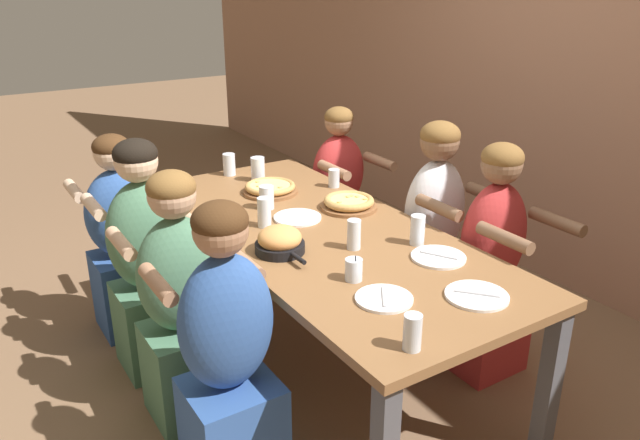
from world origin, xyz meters
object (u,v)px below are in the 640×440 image
(pizza_board_main, at_px, (270,188))
(diner_near_midright, at_px, (229,363))
(drinking_glass_d, at_px, (417,231))
(drinking_glass_f, at_px, (267,199))
(diner_far_left, at_px, (338,200))
(pizza_board_second, at_px, (349,203))
(drinking_glass_b, at_px, (334,178))
(drinking_glass_g, at_px, (264,212))
(drinking_glass_a, at_px, (258,170))
(drinking_glass_e, at_px, (412,335))
(drinking_glass_h, at_px, (354,234))
(empty_plate_b, at_px, (438,257))
(diner_near_midleft, at_px, (148,267))
(empty_plate_c, at_px, (297,218))
(skillet_bowl, at_px, (280,241))
(diner_far_midright, at_px, (490,271))
(drinking_glass_c, at_px, (229,166))
(empty_plate_a, at_px, (477,296))
(diner_near_left, at_px, (123,244))
(diner_far_center, at_px, (433,239))
(diner_near_center, at_px, (182,310))
(empty_plate_d, at_px, (384,299))
(cocktail_glass_blue, at_px, (354,271))

(pizza_board_main, bearing_deg, diner_near_midright, -35.40)
(drinking_glass_d, bearing_deg, drinking_glass_f, -154.95)
(diner_far_left, bearing_deg, pizza_board_second, 59.49)
(drinking_glass_f, bearing_deg, drinking_glass_b, 101.84)
(diner_near_midright, xyz_separation_m, diner_far_left, (-1.33, 1.39, -0.04))
(drinking_glass_g, bearing_deg, pizza_board_main, 148.55)
(drinking_glass_a, relative_size, drinking_glass_e, 1.12)
(drinking_glass_g, relative_size, drinking_glass_h, 1.08)
(empty_plate_b, distance_m, diner_far_left, 1.49)
(diner_far_left, height_order, diner_near_midleft, diner_near_midleft)
(drinking_glass_f, bearing_deg, empty_plate_c, 15.80)
(pizza_board_second, distance_m, drinking_glass_a, 0.68)
(skillet_bowl, distance_m, diner_near_midleft, 0.76)
(drinking_glass_f, xyz_separation_m, diner_far_midright, (0.83, 0.77, -0.27))
(drinking_glass_f, bearing_deg, diner_near_midleft, -97.53)
(drinking_glass_c, bearing_deg, diner_far_left, 79.10)
(empty_plate_b, bearing_deg, drinking_glass_f, -160.15)
(pizza_board_second, relative_size, skillet_bowl, 0.92)
(empty_plate_a, bearing_deg, diner_near_midright, -115.46)
(diner_near_midleft, height_order, diner_near_left, diner_near_midleft)
(diner_far_left, height_order, diner_far_center, diner_far_center)
(drinking_glass_e, relative_size, drinking_glass_f, 1.04)
(diner_near_midright, xyz_separation_m, diner_near_left, (-1.36, 0.00, -0.03))
(diner_near_center, bearing_deg, drinking_glass_f, 31.23)
(drinking_glass_b, relative_size, diner_far_left, 0.09)
(drinking_glass_e, relative_size, diner_far_center, 0.10)
(empty_plate_d, height_order, drinking_glass_b, drinking_glass_b)
(drinking_glass_g, bearing_deg, skillet_bowl, -15.11)
(diner_near_midright, distance_m, diner_far_left, 1.93)
(drinking_glass_f, distance_m, diner_near_left, 0.86)
(pizza_board_main, relative_size, empty_plate_c, 1.28)
(pizza_board_main, height_order, drinking_glass_g, drinking_glass_g)
(skillet_bowl, height_order, empty_plate_b, skillet_bowl)
(drinking_glass_c, bearing_deg, drinking_glass_e, -7.99)
(drinking_glass_a, distance_m, drinking_glass_e, 1.85)
(cocktail_glass_blue, bearing_deg, empty_plate_b, 85.52)
(diner_far_midright, bearing_deg, drinking_glass_b, -72.58)
(diner_far_midright, bearing_deg, drinking_glass_c, -64.26)
(drinking_glass_d, bearing_deg, drinking_glass_h, -113.02)
(cocktail_glass_blue, distance_m, drinking_glass_e, 0.51)
(empty_plate_b, distance_m, drinking_glass_f, 0.98)
(pizza_board_main, xyz_separation_m, pizza_board_second, (0.43, 0.23, 0.00))
(cocktail_glass_blue, bearing_deg, diner_far_center, 118.61)
(pizza_board_second, bearing_deg, diner_near_midleft, -107.60)
(drinking_glass_f, bearing_deg, diner_near_center, -58.77)
(empty_plate_a, bearing_deg, drinking_glass_f, -169.91)
(pizza_board_second, height_order, drinking_glass_d, drinking_glass_d)
(skillet_bowl, bearing_deg, drinking_glass_f, 158.09)
(drinking_glass_b, distance_m, diner_near_midright, 1.47)
(cocktail_glass_blue, bearing_deg, drinking_glass_g, -176.82)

